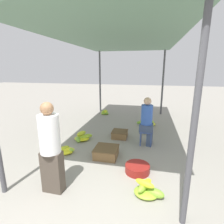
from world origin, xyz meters
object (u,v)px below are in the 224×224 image
basin_black (137,168)px  banana_pile_left_2 (105,112)px  vendor_seated (147,121)px  stool (146,133)px  banana_pile_left_0 (82,137)px  crate_near (106,152)px  banana_pile_left_1 (66,150)px  banana_pile_right_1 (147,123)px  crate_mid (120,134)px  banana_pile_right_0 (147,190)px  banana_pile_right_2 (146,130)px  vendor_foreground (50,147)px

basin_black → banana_pile_left_2: size_ratio=1.33×
vendor_seated → basin_black: 1.50m
stool → banana_pile_left_0: bearing=-176.7°
stool → crate_near: bearing=-134.6°
stool → banana_pile_left_0: size_ratio=0.80×
stool → banana_pile_left_1: size_ratio=0.94×
banana_pile_right_1 → crate_near: banana_pile_right_1 is taller
basin_black → crate_mid: (-0.66, 1.71, 0.03)m
vendor_seated → banana_pile_left_1: bearing=-154.3°
banana_pile_right_1 → banana_pile_left_0: bearing=-134.7°
banana_pile_left_2 → banana_pile_left_1: bearing=-90.2°
banana_pile_left_2 → basin_black: bearing=-67.1°
vendor_seated → crate_mid: bearing=157.2°
banana_pile_right_0 → banana_pile_right_2: banana_pile_right_0 is taller
banana_pile_right_0 → banana_pile_right_2: (-0.12, 2.93, -0.03)m
banana_pile_right_0 → crate_mid: banana_pile_right_0 is taller
basin_black → banana_pile_left_1: banana_pile_left_1 is taller
banana_pile_left_1 → crate_near: 1.03m
banana_pile_left_0 → crate_mid: (1.03, 0.44, 0.01)m
banana_pile_left_1 → banana_pile_right_1: (1.91, 2.66, 0.02)m
vendor_foreground → banana_pile_right_2: size_ratio=3.82×
vendor_foreground → crate_near: bearing=66.0°
stool → basin_black: stool is taller
vendor_foreground → crate_near: 1.60m
vendor_foreground → banana_pile_left_0: (-0.34, 2.11, -0.71)m
vendor_foreground → vendor_seated: vendor_foreground is taller
vendor_foreground → stool: 2.70m
vendor_seated → banana_pile_right_0: (0.07, -2.00, -0.58)m
banana_pile_right_0 → vendor_foreground: bearing=-172.0°
banana_pile_left_0 → banana_pile_right_0: bearing=-44.8°
vendor_foreground → stool: vendor_foreground is taller
stool → crate_mid: stool is taller
vendor_seated → banana_pile_right_1: size_ratio=1.88×
vendor_seated → banana_pile_left_0: vendor_seated is taller
banana_pile_left_0 → banana_pile_left_1: banana_pile_left_0 is taller
banana_pile_left_2 → vendor_foreground: bearing=-85.2°
stool → basin_black: size_ratio=0.83×
banana_pile_left_0 → crate_near: 1.22m
stool → crate_mid: size_ratio=0.90×
banana_pile_left_0 → basin_black: bearing=-36.8°
basin_black → banana_pile_left_0: banana_pile_left_0 is taller
banana_pile_left_2 → crate_near: crate_near is taller
banana_pile_right_0 → vendor_seated: bearing=92.1°
crate_mid → banana_pile_right_2: bearing=38.6°
vendor_foreground → crate_near: size_ratio=2.86×
vendor_foreground → banana_pile_left_2: 5.13m
banana_pile_left_2 → vendor_seated: bearing=-56.0°
stool → banana_pile_right_1: size_ratio=0.59×
basin_black → vendor_foreground: bearing=-148.0°
vendor_foreground → banana_pile_right_1: vendor_foreground is taller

